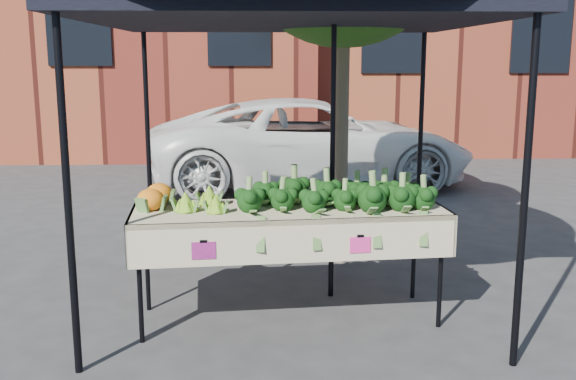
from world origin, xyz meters
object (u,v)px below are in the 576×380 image
object	(u,v)px
vehicle	(312,25)
street_tree	(343,76)
canopy	(290,138)
table	(289,264)

from	to	relation	value
vehicle	street_tree	size ratio (longest dim) A/B	1.36
canopy	street_tree	distance (m)	1.17
table	vehicle	world-z (taller)	vehicle
canopy	vehicle	distance (m)	5.11
canopy	street_tree	size ratio (longest dim) A/B	0.85
table	street_tree	size ratio (longest dim) A/B	0.66
table	vehicle	bearing A→B (deg)	84.23
canopy	vehicle	size ratio (longest dim) A/B	0.62
table	street_tree	world-z (taller)	street_tree
canopy	table	bearing A→B (deg)	-93.23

